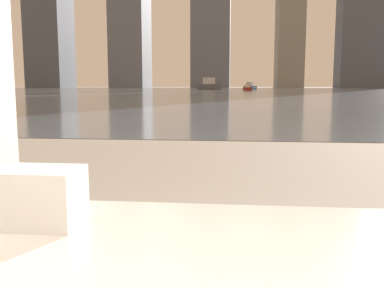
% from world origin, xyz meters
% --- Properties ---
extents(towel_stack, '(0.23, 0.17, 0.16)m').
position_xyz_m(towel_stack, '(-0.28, 0.88, 0.65)').
color(towel_stack, white).
rests_on(towel_stack, bathtub).
extents(harbor_water, '(180.00, 110.00, 0.01)m').
position_xyz_m(harbor_water, '(0.00, 62.00, 0.01)').
color(harbor_water, slate).
rests_on(harbor_water, ground_plane).
extents(harbor_boat_0, '(4.42, 5.91, 2.12)m').
position_xyz_m(harbor_boat_0, '(-4.70, 75.75, 0.76)').
color(harbor_boat_0, '#4C4C51').
rests_on(harbor_boat_0, harbor_water).
extents(harbor_boat_3, '(2.50, 3.84, 1.36)m').
position_xyz_m(harbor_boat_3, '(2.62, 78.13, 0.49)').
color(harbor_boat_3, navy).
rests_on(harbor_boat_3, harbor_water).
extents(harbor_boat_4, '(1.37, 2.85, 1.02)m').
position_xyz_m(harbor_boat_4, '(1.84, 67.45, 0.37)').
color(harbor_boat_4, maroon).
rests_on(harbor_boat_4, harbor_water).
extents(skyline_tower_0, '(9.96, 12.35, 45.66)m').
position_xyz_m(skyline_tower_0, '(-52.34, 118.00, 22.83)').
color(skyline_tower_0, '#4C515B').
rests_on(skyline_tower_0, ground_plane).
extents(skyline_tower_3, '(6.62, 13.39, 41.51)m').
position_xyz_m(skyline_tower_3, '(13.85, 118.00, 20.76)').
color(skyline_tower_3, gray).
rests_on(skyline_tower_3, ground_plane).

